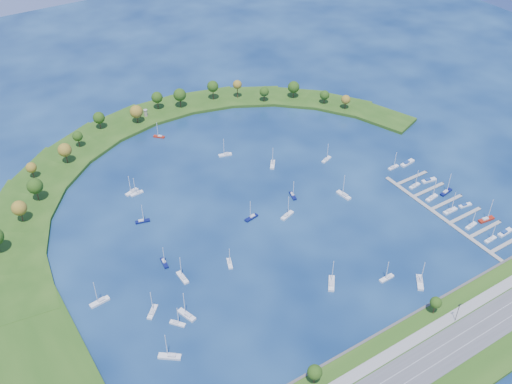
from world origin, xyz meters
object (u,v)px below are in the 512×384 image
dock_system (450,211)px  docked_boat_11 (407,163)px  moored_boat_0 (387,278)px  docked_boat_5 (465,205)px  moored_boat_2 (132,191)px  docked_boat_7 (446,192)px  moored_boat_15 (164,262)px  docked_boat_0 (491,239)px  docked_boat_6 (432,197)px  moored_boat_8 (293,195)px  moored_boat_11 (326,159)px  docked_boat_8 (415,185)px  moored_boat_3 (187,315)px  moored_boat_17 (137,193)px  moored_boat_1 (420,282)px  moored_boat_16 (287,215)px  docked_boat_3 (486,219)px  moored_boat_4 (344,195)px  moored_boat_9 (177,323)px  harbor_tower (146,113)px  moored_boat_21 (225,154)px  docked_boat_9 (429,180)px  docked_boat_4 (450,210)px  moored_boat_14 (230,263)px  moored_boat_7 (100,301)px  moored_boat_5 (273,164)px  moored_boat_6 (251,217)px  moored_boat_20 (331,283)px  moored_boat_19 (182,277)px  docked_boat_2 (471,225)px  docked_boat_1 (505,232)px  moored_boat_12 (170,356)px  moored_boat_13 (142,221)px  moored_boat_10 (159,136)px

dock_system → docked_boat_11: docked_boat_11 is taller
moored_boat_0 → docked_boat_5: (72.68, 17.75, -0.32)m
moored_boat_2 → docked_boat_7: (146.51, -94.12, 0.03)m
moored_boat_15 → moored_boat_0: bearing=59.6°
docked_boat_0 → docked_boat_6: (-0.02, 40.09, 0.04)m
moored_boat_2 → moored_boat_8: (73.17, -50.81, -0.03)m
moored_boat_11 → docked_boat_8: 53.84m
moored_boat_3 → moored_boat_17: (16.93, 92.57, -0.08)m
moored_boat_1 → docked_boat_8: bearing=177.0°
moored_boat_16 → docked_boat_3: 103.99m
moored_boat_4 → docked_boat_7: size_ratio=1.08×
moored_boat_1 → moored_boat_9: size_ratio=1.35×
harbor_tower → docked_boat_5: (106.38, -177.23, -3.85)m
moored_boat_11 → moored_boat_21: 60.76m
docked_boat_9 → docked_boat_4: bearing=-102.3°
docked_boat_3 → docked_boat_0: bearing=-124.8°
moored_boat_9 → docked_boat_3: (167.16, -24.95, 0.09)m
moored_boat_1 → moored_boat_14: (-67.79, 58.28, -0.11)m
moored_boat_7 → moored_boat_15: moored_boat_7 is taller
moored_boat_1 → moored_boat_5: size_ratio=1.12×
moored_boat_16 → docked_boat_9: moored_boat_16 is taller
moored_boat_3 → docked_boat_7: size_ratio=1.08×
moored_boat_6 → moored_boat_11: (66.44, 21.40, -0.02)m
moored_boat_6 → moored_boat_21: bearing=-117.9°
harbor_tower → moored_boat_20: (9.75, -183.84, -3.44)m
moored_boat_16 → harbor_tower: bearing=80.7°
moored_boat_15 → moored_boat_19: bearing=19.5°
moored_boat_17 → docked_boat_0: bearing=132.1°
moored_boat_0 → docked_boat_2: moored_boat_0 is taller
moored_boat_14 → dock_system: bearing=97.6°
docked_boat_6 → docked_boat_9: 16.23m
docked_boat_1 → moored_boat_11: bearing=107.0°
moored_boat_0 → moored_boat_12: 105.86m
docked_boat_6 → docked_boat_11: docked_boat_6 is taller
moored_boat_5 → moored_boat_19: size_ratio=0.99×
moored_boat_15 → docked_boat_6: bearing=84.9°
docked_boat_6 → docked_boat_11: (12.34, 31.57, -0.17)m
moored_boat_13 → docked_boat_6: (141.39, -67.28, 0.03)m
moored_boat_6 → moored_boat_11: moored_boat_6 is taller
harbor_tower → moored_boat_16: size_ratio=0.37×
docked_boat_9 → moored_boat_21: bearing=144.6°
moored_boat_19 → moored_boat_10: bearing=-21.1°
moored_boat_3 → moored_boat_20: bearing=-123.5°
harbor_tower → moored_boat_1: 210.13m
moored_boat_8 → moored_boat_14: moored_boat_8 is taller
moored_boat_6 → harbor_tower: bearing=-98.8°
docked_boat_8 → docked_boat_11: size_ratio=1.07×
moored_boat_14 → docked_boat_9: moored_boat_14 is taller
moored_boat_9 → docked_boat_8: bearing=57.9°
moored_boat_1 → docked_boat_1: size_ratio=1.48×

